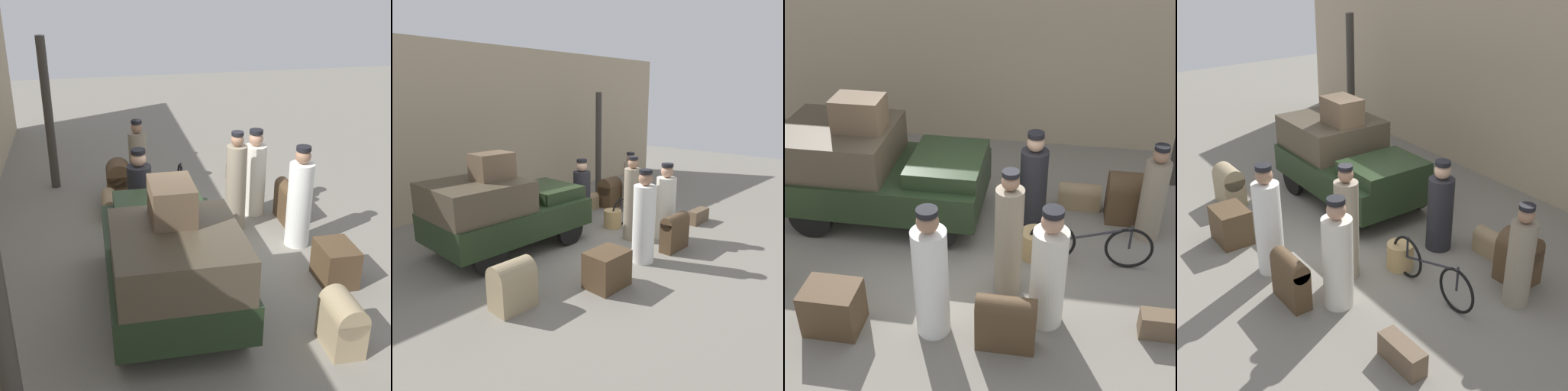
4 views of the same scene
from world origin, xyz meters
TOP-DOWN VIEW (x-y plane):
  - ground_plane at (0.00, 0.00)m, footprint 30.00×30.00m
  - station_building_facade at (0.00, 4.08)m, footprint 16.00×0.15m
  - truck at (-1.62, 0.91)m, footprint 3.21×1.78m
  - bicycle at (1.83, 0.08)m, footprint 1.79×0.04m
  - wicker_basket at (1.03, 0.15)m, footprint 0.43×0.43m
  - porter_carrying_trunk at (2.75, 0.93)m, footprint 0.38×0.38m
  - porter_with_bicycle at (0.92, 1.08)m, footprint 0.44×0.44m
  - conductor_in_dark_uniform at (1.27, -1.17)m, footprint 0.44×0.44m
  - porter_lifting_near_truck at (-0.11, -1.56)m, footprint 0.42×0.42m
  - porter_standing_middle at (0.72, -0.66)m, footprint 0.37×0.37m
  - suitcase_small_leather at (0.82, -1.70)m, footprint 0.72×0.28m
  - trunk_umber_medium at (2.39, 1.38)m, footprint 0.55×0.50m
  - suitcase_tan_flat at (2.79, -1.22)m, footprint 0.70×0.25m
  - trunk_barrel_dark at (1.68, 1.62)m, footprint 0.71×0.29m
  - trunk_large_brown at (-1.36, -1.71)m, footprint 0.69×0.54m
  - trunk_on_truck_roof at (-1.79, 0.91)m, footprint 0.76×0.56m

SIDE VIEW (x-z plane):
  - ground_plane at x=0.00m, z-range 0.00..0.00m
  - suitcase_tan_flat at x=2.79m, z-range 0.00..0.34m
  - wicker_basket at x=1.03m, z-range 0.00..0.43m
  - trunk_barrel_dark at x=1.68m, z-range 0.00..0.45m
  - trunk_large_brown at x=-1.36m, z-range 0.00..0.63m
  - bicycle at x=1.83m, z-range -0.01..0.72m
  - suitcase_small_leather at x=0.82m, z-range 0.03..0.80m
  - trunk_umber_medium at x=2.39m, z-range 0.01..0.87m
  - porter_with_bicycle at x=0.92m, z-range -0.08..1.51m
  - porter_carrying_trunk at x=2.75m, z-range -0.07..1.52m
  - conductor_in_dark_uniform at x=1.27m, z-range -0.08..1.63m
  - porter_lifting_near_truck at x=-0.11m, z-range -0.08..1.74m
  - truck at x=-1.62m, z-range 0.08..1.62m
  - porter_standing_middle at x=0.72m, z-range -0.07..1.80m
  - trunk_on_truck_roof at x=-1.79m, z-range 1.55..2.06m
  - station_building_facade at x=0.00m, z-range 0.00..4.50m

